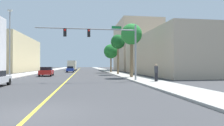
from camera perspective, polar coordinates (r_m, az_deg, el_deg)
name	(u,v)px	position (r m, az deg, el deg)	size (l,w,h in m)	color
ground	(76,72)	(49.74, -10.70, -2.65)	(192.00, 192.00, 0.00)	#38383A
sidewalk_left	(40,72)	(50.87, -20.81, -2.50)	(3.25, 168.00, 0.15)	beige
sidewalk_right	(110,71)	(50.18, -0.45, -2.56)	(3.25, 168.00, 0.15)	#9E9B93
lane_marking_center	(76,72)	(49.74, -10.70, -2.65)	(0.16, 144.00, 0.01)	yellow
building_right_near	(184,55)	(39.99, 20.74, 2.22)	(17.49, 26.58, 7.51)	tan
building_right_far	(136,47)	(62.29, 7.24, 4.82)	(12.06, 17.96, 15.30)	tan
traffic_signal_mast	(105,39)	(20.99, -2.02, 7.08)	(10.87, 0.36, 6.19)	gray
street_lamp	(10,40)	(28.95, -28.25, 5.99)	(0.56, 0.28, 9.08)	gray
palm_near	(131,35)	(27.21, 5.83, 8.30)	(2.95, 2.95, 7.49)	brown
palm_mid	(118,42)	(35.53, 1.79, 6.18)	(2.66, 2.66, 7.31)	brown
palm_far	(111,52)	(43.93, -0.32, 3.45)	(3.28, 3.28, 6.43)	brown
car_red	(46,71)	(33.08, -19.00, -2.39)	(2.12, 4.30, 1.50)	red
car_blue	(70,69)	(48.28, -12.37, -1.82)	(1.82, 4.22, 1.47)	#1E389E
delivery_truck	(72,65)	(61.59, -11.79, -0.69)	(2.61, 7.53, 3.12)	#194799
pedestrian	(156,73)	(20.28, 13.08, -2.80)	(0.38, 0.38, 1.81)	black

